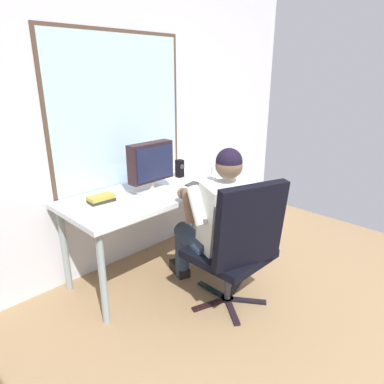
{
  "coord_description": "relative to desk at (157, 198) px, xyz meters",
  "views": [
    {
      "loc": [
        -1.71,
        0.07,
        1.71
      ],
      "look_at": [
        0.09,
        1.86,
        0.82
      ],
      "focal_mm": 32.27,
      "sensor_mm": 36.0,
      "label": 1
    }
  ],
  "objects": [
    {
      "name": "wall_rear",
      "position": [
        -0.04,
        0.41,
        0.65
      ],
      "size": [
        4.52,
        0.08,
        2.66
      ],
      "color": "silver",
      "rests_on": "ground"
    },
    {
      "name": "desk_speaker",
      "position": [
        0.39,
        0.14,
        0.16
      ],
      "size": [
        0.07,
        0.07,
        0.16
      ],
      "color": "black",
      "rests_on": "desk"
    },
    {
      "name": "cd_case",
      "position": [
        0.32,
        -0.14,
        0.08
      ],
      "size": [
        0.17,
        0.15,
        0.01
      ],
      "color": "black",
      "rests_on": "desk"
    },
    {
      "name": "person_seated",
      "position": [
        0.11,
        -0.59,
        -0.06
      ],
      "size": [
        0.67,
        0.85,
        1.21
      ],
      "color": "#283749",
      "rests_on": "ground"
    },
    {
      "name": "crt_monitor",
      "position": [
        -0.05,
        0.01,
        0.3
      ],
      "size": [
        0.4,
        0.24,
        0.41
      ],
      "color": "beige",
      "rests_on": "desk"
    },
    {
      "name": "desk",
      "position": [
        0.0,
        0.0,
        0.0
      ],
      "size": [
        1.6,
        0.7,
        0.76
      ],
      "color": "gray",
      "rests_on": "ground"
    },
    {
      "name": "office_chair",
      "position": [
        0.03,
        -0.86,
        -0.12
      ],
      "size": [
        0.63,
        0.67,
        1.03
      ],
      "color": "black",
      "rests_on": "ground"
    },
    {
      "name": "wine_glass",
      "position": [
        0.54,
        -0.18,
        0.16
      ],
      "size": [
        0.08,
        0.08,
        0.13
      ],
      "color": "silver",
      "rests_on": "desk"
    },
    {
      "name": "book_stack",
      "position": [
        -0.49,
        0.08,
        0.1
      ],
      "size": [
        0.2,
        0.13,
        0.05
      ],
      "color": "#28291E",
      "rests_on": "desk"
    }
  ]
}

